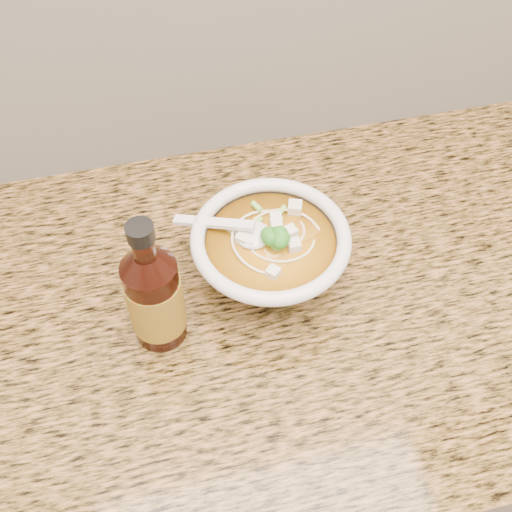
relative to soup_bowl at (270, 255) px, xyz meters
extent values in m
cube|color=beige|center=(0.05, 0.29, 0.20)|extent=(4.00, 0.02, 0.50)
cube|color=black|center=(0.05, -0.03, -0.52)|extent=(4.00, 0.65, 0.86)
cube|color=#9B6439|center=(0.05, -0.03, -0.07)|extent=(4.00, 0.68, 0.04)
cylinder|color=silver|center=(0.00, 0.00, -0.05)|extent=(0.09, 0.09, 0.01)
torus|color=silver|center=(0.00, 0.00, 0.04)|extent=(0.21, 0.21, 0.02)
torus|color=beige|center=(0.02, -0.01, 0.03)|extent=(0.13, 0.13, 0.00)
torus|color=beige|center=(0.00, -0.02, 0.03)|extent=(0.11, 0.11, 0.00)
torus|color=beige|center=(-0.01, 0.01, 0.03)|extent=(0.08, 0.08, 0.00)
torus|color=beige|center=(-0.01, 0.00, 0.03)|extent=(0.13, 0.13, 0.00)
torus|color=beige|center=(-0.01, 0.01, 0.02)|extent=(0.15, 0.15, 0.00)
torus|color=beige|center=(0.01, 0.00, 0.02)|extent=(0.13, 0.13, 0.00)
torus|color=beige|center=(0.01, 0.01, 0.02)|extent=(0.13, 0.13, 0.00)
torus|color=beige|center=(-0.02, 0.01, 0.02)|extent=(0.06, 0.06, 0.00)
cube|color=silver|center=(0.00, 0.06, 0.04)|extent=(0.02, 0.02, 0.02)
cube|color=silver|center=(0.01, 0.03, 0.04)|extent=(0.02, 0.02, 0.02)
cube|color=silver|center=(-0.02, 0.01, 0.04)|extent=(0.02, 0.02, 0.02)
cube|color=silver|center=(-0.01, 0.04, 0.04)|extent=(0.02, 0.02, 0.02)
cube|color=silver|center=(-0.04, -0.02, 0.04)|extent=(0.02, 0.02, 0.02)
cube|color=silver|center=(0.00, 0.03, 0.03)|extent=(0.02, 0.02, 0.02)
cube|color=silver|center=(-0.05, 0.00, 0.03)|extent=(0.02, 0.02, 0.02)
cube|color=silver|center=(0.02, 0.00, 0.04)|extent=(0.02, 0.02, 0.02)
cube|color=silver|center=(-0.06, 0.03, 0.03)|extent=(0.02, 0.02, 0.02)
cube|color=silver|center=(0.01, 0.04, 0.04)|extent=(0.02, 0.02, 0.02)
ellipsoid|color=#196014|center=(0.01, -0.01, 0.05)|extent=(0.04, 0.04, 0.04)
cylinder|color=#7FCD4F|center=(-0.05, 0.00, 0.04)|extent=(0.02, 0.01, 0.01)
cylinder|color=#7FCD4F|center=(-0.06, -0.01, 0.04)|extent=(0.01, 0.02, 0.01)
cylinder|color=#7FCD4F|center=(0.04, 0.00, 0.04)|extent=(0.02, 0.02, 0.01)
cylinder|color=#7FCD4F|center=(0.06, 0.00, 0.04)|extent=(0.02, 0.01, 0.01)
ellipsoid|color=silver|center=(-0.02, 0.01, 0.04)|extent=(0.05, 0.05, 0.02)
cube|color=silver|center=(-0.07, 0.04, 0.04)|extent=(0.11, 0.07, 0.03)
cylinder|color=#370F07|center=(-0.16, -0.05, 0.02)|extent=(0.07, 0.07, 0.14)
cylinder|color=#370F07|center=(-0.16, -0.05, 0.13)|extent=(0.03, 0.03, 0.03)
cylinder|color=black|center=(-0.16, -0.05, 0.15)|extent=(0.03, 0.03, 0.02)
cylinder|color=red|center=(-0.16, -0.05, 0.02)|extent=(0.07, 0.07, 0.09)
camera|label=1|loc=(-0.14, -0.51, 0.69)|focal=45.00mm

